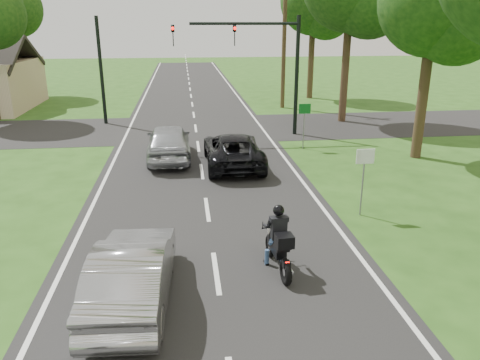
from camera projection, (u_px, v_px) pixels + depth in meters
name	position (u px, v px, depth m)	size (l,w,h in m)	color
ground	(216.00, 273.00, 11.19)	(140.00, 140.00, 0.00)	#244914
road	(200.00, 158.00, 20.59)	(8.00, 100.00, 0.01)	black
cross_road	(196.00, 128.00, 26.23)	(60.00, 7.00, 0.01)	black
motorcycle_rider	(279.00, 245.00, 11.09)	(0.57, 1.97, 1.70)	black
dark_suv	(233.00, 150.00, 19.28)	(2.24, 4.86, 1.35)	black
silver_sedan	(133.00, 272.00, 9.82)	(1.49, 4.27, 1.41)	#9F9FA4
silver_suv	(169.00, 142.00, 20.13)	(1.83, 4.56, 1.55)	#A8ABB0
traffic_signal	(261.00, 54.00, 23.39)	(6.38, 0.44, 6.00)	black
signal_pole_far	(101.00, 71.00, 26.55)	(0.20, 0.20, 6.00)	black
utility_pole_far	(284.00, 31.00, 30.93)	(1.60, 0.28, 10.00)	#4E3923
sign_white	(364.00, 166.00, 14.01)	(0.55, 0.07, 2.12)	slate
sign_green	(304.00, 115.00, 21.55)	(0.55, 0.07, 2.12)	slate
tree_row_c	(443.00, 7.00, 18.56)	(4.80, 4.65, 8.76)	#332316
tree_row_e	(318.00, 5.00, 34.29)	(5.28, 5.12, 9.61)	#332316
tree_left_far	(5.00, 1.00, 35.30)	(5.76, 5.58, 10.14)	#332316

